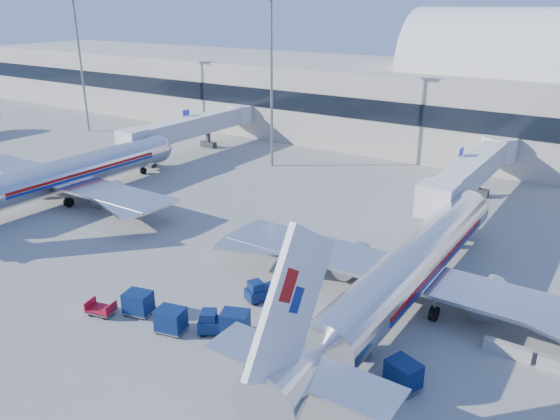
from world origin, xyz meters
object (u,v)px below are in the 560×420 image
Objects in this scene: cart_train_a at (235,323)px; cart_solo_far at (403,374)px; tug_right at (353,345)px; tug_lead at (216,323)px; mast_west at (271,57)px; cart_solo_near at (264,370)px; cart_open_red at (102,310)px; jetbridge_near at (476,168)px; tug_left at (261,291)px; cart_train_b at (171,320)px; airliner_main at (408,269)px; barrier_near at (507,350)px; airliner_mid at (59,176)px; mast_far_west at (78,45)px; jetbridge_mid at (198,125)px; cart_train_c at (138,303)px.

cart_train_a is 1.00× the size of cart_solo_far.
tug_lead is at bearing -155.05° from tug_right.
cart_solo_near is at bearing -55.80° from mast_west.
tug_lead reaches higher than cart_open_red.
jetbridge_near is at bearing 1.68° from mast_west.
tug_right is 1.00× the size of cart_solo_near.
tug_left is (-7.05, -31.90, -3.17)m from jetbridge_near.
cart_train_b is at bearing -172.98° from cart_train_a.
airliner_main is 15.45× the size of cart_train_a.
barrier_near is at bearing -36.38° from mast_west.
airliner_mid is (-42.00, 0.00, 0.00)m from airliner_main.
jetbridge_near reaches higher than cart_solo_near.
mast_far_west reaches higher than cart_open_red.
cart_solo_far is 1.09× the size of cart_open_red.
jetbridge_near reaches higher than cart_solo_far.
jetbridge_mid is at bearing 163.79° from cart_solo_far.
jetbridge_mid is at bearing 112.79° from cart_train_c.
mast_far_west is 9.38× the size of cart_solo_far.
cart_open_red is at bearing -147.45° from cart_solo_far.
tug_lead is at bearing -153.97° from barrier_near.
tug_right is at bearing -13.06° from tug_lead.
airliner_main is at bearing 32.90° from cart_train_b.
cart_train_b reaches higher than barrier_near.
cart_solo_near reaches higher than tug_left.
airliner_main reaches higher than cart_train_a.
jetbridge_near is 1.22× the size of mast_far_west.
jetbridge_near is 40.94m from cart_train_c.
jetbridge_mid is 55.76m from tug_right.
barrier_near is at bearing -2.87° from airliner_mid.
jetbridge_near is at bearing 95.22° from airliner_main.
mast_far_west is at bearing 133.15° from cart_train_b.
cart_train_a is 1.09× the size of cart_open_red.
jetbridge_near is 34.33m from tug_right.
cart_train_c is (-6.23, -6.71, 0.19)m from tug_left.
barrier_near is 17.72m from tug_left.
cart_train_a is at bearing -128.06° from airliner_main.
jetbridge_near is 43.23m from cart_open_red.
cart_train_c is at bearing 171.30° from cart_train_a.
barrier_near is at bearing -17.39° from airliner_main.
airliner_mid is 26.43m from jetbridge_mid.
airliner_mid is at bearing 140.08° from cart_train_a.
cart_train_a is 1.04× the size of cart_train_b.
tug_right is at bearing -93.13° from airliner_main.
barrier_near is 8.08m from cart_solo_far.
mast_far_west reaches higher than cart_train_a.
airliner_main is 12.97× the size of tug_lead.
cart_open_red is (-25.90, -11.39, -0.08)m from barrier_near.
cart_solo_near is at bearing -128.43° from cart_solo_far.
cart_train_a is at bearing -153.91° from barrier_near.
tug_left is 11.85m from cart_open_red.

